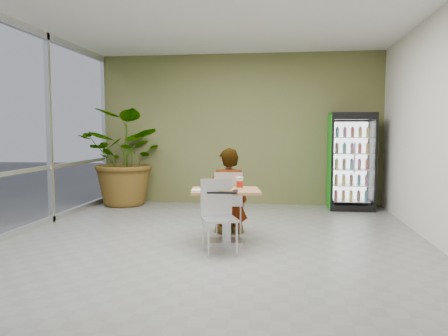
% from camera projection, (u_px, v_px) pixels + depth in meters
% --- Properties ---
extents(ground, '(7.00, 7.00, 0.00)m').
position_uv_depth(ground, '(213.00, 245.00, 6.00)').
color(ground, gray).
rests_on(ground, ground).
extents(room_envelope, '(6.00, 7.00, 3.20)m').
position_uv_depth(room_envelope, '(213.00, 128.00, 5.86)').
color(room_envelope, silver).
rests_on(room_envelope, ground).
extents(storefront_frame, '(0.10, 7.00, 3.20)m').
position_uv_depth(storefront_frame, '(6.00, 128.00, 6.25)').
color(storefront_frame, silver).
rests_on(storefront_frame, ground).
extents(dining_table, '(1.03, 0.80, 0.75)m').
position_uv_depth(dining_table, '(226.00, 205.00, 6.08)').
color(dining_table, tan).
rests_on(dining_table, ground).
extents(chair_far, '(0.46, 0.46, 0.95)m').
position_uv_depth(chair_far, '(229.00, 197.00, 6.63)').
color(chair_far, silver).
rests_on(chair_far, ground).
extents(chair_near, '(0.54, 0.54, 0.94)m').
position_uv_depth(chair_near, '(218.00, 210.00, 5.62)').
color(chair_near, silver).
rests_on(chair_near, ground).
extents(seated_woman, '(0.63, 0.44, 1.61)m').
position_uv_depth(seated_woman, '(228.00, 200.00, 6.69)').
color(seated_woman, black).
rests_on(seated_woman, ground).
extents(pizza_plate, '(0.30, 0.29, 0.03)m').
position_uv_depth(pizza_plate, '(228.00, 188.00, 6.06)').
color(pizza_plate, silver).
rests_on(pizza_plate, dining_table).
extents(soda_cup, '(0.10, 0.10, 0.18)m').
position_uv_depth(soda_cup, '(240.00, 184.00, 6.04)').
color(soda_cup, silver).
rests_on(soda_cup, dining_table).
extents(napkin_stack, '(0.17, 0.17, 0.02)m').
position_uv_depth(napkin_stack, '(198.00, 190.00, 5.90)').
color(napkin_stack, silver).
rests_on(napkin_stack, dining_table).
extents(cafeteria_tray, '(0.40, 0.30, 0.02)m').
position_uv_depth(cafeteria_tray, '(223.00, 192.00, 5.77)').
color(cafeteria_tray, black).
rests_on(cafeteria_tray, dining_table).
extents(beverage_fridge, '(0.88, 0.67, 1.92)m').
position_uv_depth(beverage_fridge, '(351.00, 161.00, 8.70)').
color(beverage_fridge, black).
rests_on(beverage_fridge, ground).
extents(potted_plant, '(2.23, 2.08, 2.01)m').
position_uv_depth(potted_plant, '(128.00, 158.00, 9.17)').
color(potted_plant, '#2A692E').
rests_on(potted_plant, ground).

